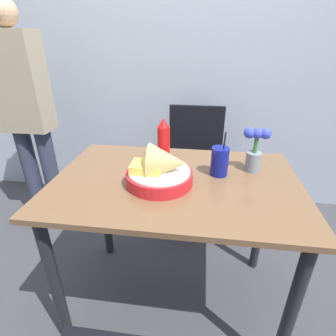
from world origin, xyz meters
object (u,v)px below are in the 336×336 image
at_px(food_basket, 162,171).
at_px(drink_cup, 220,162).
at_px(chair_far_window, 195,157).
at_px(person_standing, 26,110).
at_px(flower_vase, 255,149).
at_px(ketchup_bottle, 164,140).

bearing_deg(food_basket, drink_cup, 25.80).
bearing_deg(drink_cup, chair_far_window, 100.22).
relative_size(food_basket, person_standing, 0.18).
bearing_deg(flower_vase, chair_far_window, 113.63).
height_order(drink_cup, flower_vase, drink_cup).
height_order(chair_far_window, drink_cup, drink_cup).
bearing_deg(chair_far_window, person_standing, -170.80).
xyz_separation_m(drink_cup, flower_vase, (0.16, 0.06, 0.05)).
relative_size(chair_far_window, ketchup_bottle, 4.07).
distance_m(chair_far_window, ketchup_bottle, 0.69).
xyz_separation_m(chair_far_window, drink_cup, (0.13, -0.71, 0.29)).
relative_size(chair_far_window, drink_cup, 4.18).
distance_m(chair_far_window, flower_vase, 0.79).
relative_size(food_basket, drink_cup, 1.33).
xyz_separation_m(chair_far_window, person_standing, (-1.14, -0.19, 0.35)).
distance_m(drink_cup, person_standing, 1.38).
height_order(food_basket, flower_vase, flower_vase).
distance_m(food_basket, drink_cup, 0.27).
xyz_separation_m(food_basket, ketchup_bottle, (-0.03, 0.24, 0.04)).
height_order(food_basket, person_standing, person_standing).
xyz_separation_m(drink_cup, person_standing, (-1.27, 0.53, 0.06)).
distance_m(drink_cup, flower_vase, 0.18).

